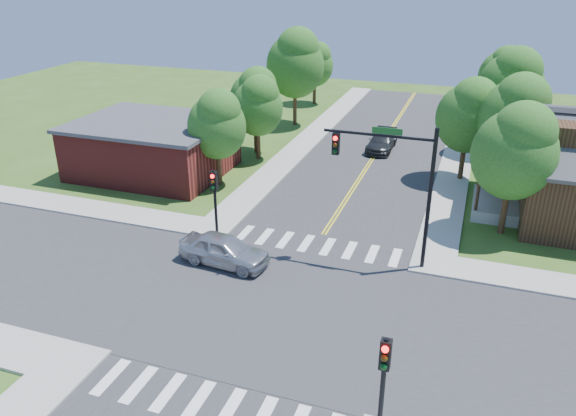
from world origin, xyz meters
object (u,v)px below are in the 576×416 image
at_px(signal_pole_nw, 214,191).
at_px(car_dgrey, 382,142).
at_px(signal_pole_se, 384,370).
at_px(car_silver, 224,250).
at_px(signal_mast_ne, 395,173).

distance_m(signal_pole_nw, car_dgrey, 18.86).
height_order(signal_pole_se, car_silver, signal_pole_se).
distance_m(signal_mast_ne, car_dgrey, 18.66).
relative_size(signal_pole_se, car_dgrey, 0.81).
xyz_separation_m(signal_pole_se, car_silver, (-9.39, 8.39, -1.88)).
relative_size(signal_pole_se, car_silver, 0.80).
relative_size(car_silver, car_dgrey, 1.01).
bearing_deg(signal_pole_se, car_dgrey, 100.49).
bearing_deg(signal_pole_se, signal_pole_nw, 135.00).
distance_m(signal_pole_se, car_silver, 12.74).
xyz_separation_m(signal_mast_ne, car_silver, (-7.71, -2.82, -4.06)).
bearing_deg(signal_pole_nw, signal_pole_se, -45.00).
bearing_deg(signal_mast_ne, signal_pole_se, -81.44).
xyz_separation_m(signal_mast_ne, signal_pole_se, (1.69, -11.21, -2.19)).
height_order(signal_pole_nw, car_silver, signal_pole_nw).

